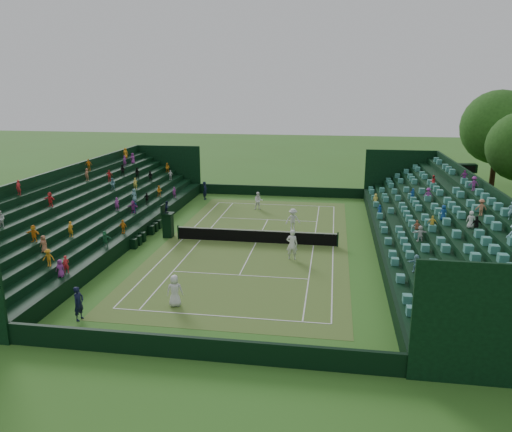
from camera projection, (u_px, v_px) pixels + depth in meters
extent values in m
plane|color=#376921|center=(256.00, 243.00, 35.83)|extent=(160.00, 160.00, 0.00)
cube|color=#397A28|center=(256.00, 243.00, 35.82)|extent=(12.97, 26.77, 0.01)
cube|color=black|center=(280.00, 191.00, 50.87)|extent=(17.17, 0.20, 1.00)
cube|color=black|center=(196.00, 348.00, 20.52)|extent=(17.17, 0.20, 1.00)
cube|color=black|center=(377.00, 242.00, 34.43)|extent=(0.20, 31.77, 1.00)
cube|color=black|center=(143.00, 231.00, 36.97)|extent=(0.20, 31.77, 1.00)
cube|color=black|center=(385.00, 242.00, 34.35)|extent=(0.80, 32.00, 1.00)
cube|color=black|center=(397.00, 240.00, 34.18)|extent=(0.80, 32.00, 1.45)
cube|color=black|center=(409.00, 237.00, 34.00)|extent=(0.80, 32.00, 1.90)
cube|color=black|center=(422.00, 234.00, 33.82)|extent=(0.80, 32.00, 2.35)
cube|color=black|center=(434.00, 232.00, 33.65)|extent=(0.80, 32.00, 2.80)
cube|color=black|center=(447.00, 229.00, 33.47)|extent=(0.80, 32.00, 3.25)
cube|color=black|center=(460.00, 226.00, 33.29)|extent=(0.80, 32.00, 3.70)
cube|color=black|center=(473.00, 224.00, 33.12)|extent=(0.80, 32.00, 4.15)
cube|color=black|center=(481.00, 218.00, 32.94)|extent=(0.20, 32.00, 4.90)
cube|color=black|center=(137.00, 231.00, 37.04)|extent=(0.80, 32.00, 1.00)
cube|color=black|center=(126.00, 227.00, 37.10)|extent=(0.80, 32.00, 1.45)
cube|color=black|center=(116.00, 224.00, 37.17)|extent=(0.80, 32.00, 1.90)
cube|color=black|center=(106.00, 221.00, 37.23)|extent=(0.80, 32.00, 2.35)
cube|color=black|center=(95.00, 217.00, 37.29)|extent=(0.80, 32.00, 2.80)
cube|color=black|center=(85.00, 214.00, 37.35)|extent=(0.80, 32.00, 3.25)
cube|color=black|center=(75.00, 211.00, 37.41)|extent=(0.80, 32.00, 3.70)
cube|color=black|center=(65.00, 207.00, 37.48)|extent=(0.80, 32.00, 4.15)
cube|color=black|center=(58.00, 202.00, 37.46)|extent=(0.20, 32.00, 4.90)
cylinder|color=black|center=(178.00, 232.00, 36.56)|extent=(0.10, 0.10, 1.06)
cylinder|color=black|center=(338.00, 240.00, 34.83)|extent=(0.10, 0.10, 1.06)
cube|color=black|center=(256.00, 237.00, 35.71)|extent=(11.57, 0.02, 0.86)
cube|color=white|center=(256.00, 230.00, 35.59)|extent=(11.57, 0.04, 0.07)
cylinder|color=black|center=(455.00, 186.00, 48.19)|extent=(0.16, 0.16, 3.00)
cylinder|color=black|center=(471.00, 187.00, 47.96)|extent=(0.16, 0.16, 3.00)
cube|color=black|center=(465.00, 168.00, 47.61)|extent=(2.00, 1.00, 0.80)
cylinder|color=black|center=(492.00, 181.00, 48.67)|extent=(0.50, 0.50, 3.82)
sphere|color=#1E4914|center=(498.00, 127.00, 47.35)|extent=(6.99, 6.99, 6.99)
cube|color=black|center=(168.00, 226.00, 37.01)|extent=(0.68, 0.68, 1.75)
cube|color=black|center=(168.00, 214.00, 36.77)|extent=(0.87, 0.87, 0.10)
cube|color=black|center=(163.00, 209.00, 36.74)|extent=(0.08, 0.87, 0.68)
imported|color=black|center=(167.00, 207.00, 36.65)|extent=(0.47, 0.53, 0.90)
cube|color=black|center=(134.00, 244.00, 34.52)|extent=(0.44, 0.44, 0.70)
cube|color=black|center=(130.00, 237.00, 34.44)|extent=(0.05, 0.44, 0.44)
cube|color=black|center=(138.00, 240.00, 35.29)|extent=(0.44, 0.44, 0.70)
cube|color=black|center=(135.00, 234.00, 35.21)|extent=(0.05, 0.44, 0.44)
cube|color=black|center=(142.00, 237.00, 36.05)|extent=(0.44, 0.44, 0.70)
cube|color=black|center=(139.00, 231.00, 35.97)|extent=(0.05, 0.44, 0.44)
cube|color=black|center=(151.00, 230.00, 37.77)|extent=(0.44, 0.44, 0.70)
cube|color=black|center=(148.00, 224.00, 37.69)|extent=(0.05, 0.44, 0.44)
cube|color=black|center=(155.00, 227.00, 38.54)|extent=(0.44, 0.44, 0.70)
cube|color=black|center=(152.00, 222.00, 38.46)|extent=(0.05, 0.44, 0.44)
cube|color=black|center=(158.00, 224.00, 39.30)|extent=(0.44, 0.44, 0.70)
cube|color=black|center=(155.00, 219.00, 39.22)|extent=(0.05, 0.44, 0.44)
imported|color=silver|center=(175.00, 291.00, 25.40)|extent=(0.92, 0.70, 1.68)
imported|color=white|center=(292.00, 245.00, 32.23)|extent=(0.74, 0.50, 2.00)
imported|color=white|center=(258.00, 201.00, 45.20)|extent=(0.89, 0.75, 1.63)
imported|color=white|center=(293.00, 220.00, 38.54)|extent=(1.30, 0.98, 1.79)
imported|color=black|center=(205.00, 190.00, 49.21)|extent=(0.48, 0.68, 1.79)
imported|color=black|center=(79.00, 303.00, 23.91)|extent=(0.51, 0.68, 1.70)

